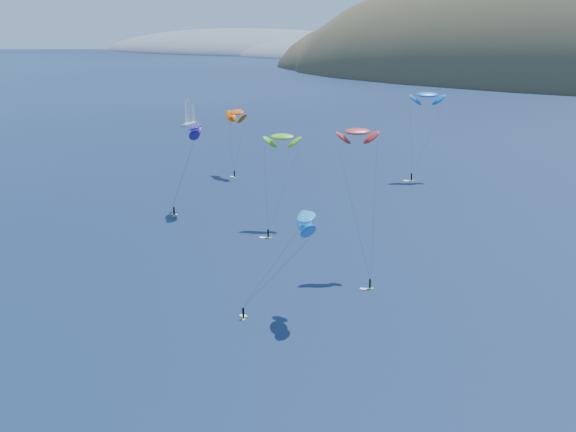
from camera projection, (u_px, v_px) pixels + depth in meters
The scene contains 8 objects.
headland at pixel (266, 55), 928.31m from camera, with size 460.00×250.00×60.00m.
sailboat at pixel (190, 123), 316.04m from camera, with size 9.74×8.39×11.96m.
kitesurfer_1 at pixel (237, 112), 215.67m from camera, with size 10.11×8.46×19.62m.
kitesurfer_3 at pixel (282, 137), 163.30m from camera, with size 8.16×14.19×20.51m.
kitesurfer_4 at pixel (427, 95), 209.75m from camera, with size 9.63×10.42×24.73m.
kitesurfer_5 at pixel (306, 217), 113.94m from camera, with size 11.26×11.73×17.03m.
kitesurfer_9 at pixel (358, 132), 132.44m from camera, with size 11.17×11.76×25.79m.
kitesurfer_10 at pixel (195, 127), 175.52m from camera, with size 8.48×12.67×21.14m.
Camera 1 is at (86.61, -32.44, 42.75)m, focal length 50.00 mm.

